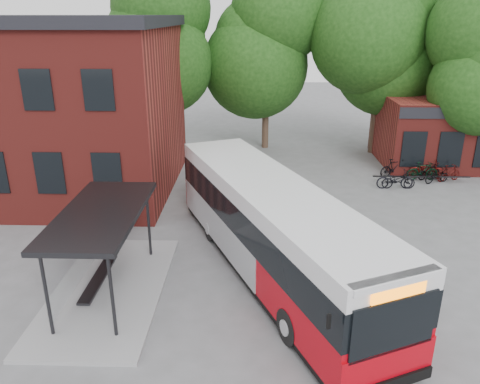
{
  "coord_description": "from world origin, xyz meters",
  "views": [
    {
      "loc": [
        0.18,
        -14.09,
        8.54
      ],
      "look_at": [
        -0.31,
        3.07,
        2.0
      ],
      "focal_mm": 35.0,
      "sensor_mm": 36.0,
      "label": 1
    }
  ],
  "objects_px": {
    "city_bus": "(272,230)",
    "bicycle_1": "(394,168)",
    "bicycle_4": "(427,170)",
    "bicycle_3": "(423,171)",
    "bicycle_0": "(395,179)",
    "bicycle_2": "(398,180)",
    "bicycle_6": "(437,176)",
    "bicycle_5": "(429,172)",
    "bus_shelter": "(105,252)",
    "bicycle_7": "(449,173)"
  },
  "relations": [
    {
      "from": "bicycle_2",
      "to": "bicycle_5",
      "type": "bearing_deg",
      "value": -55.21
    },
    {
      "from": "city_bus",
      "to": "bicycle_7",
      "type": "relative_size",
      "value": 8.3
    },
    {
      "from": "bicycle_1",
      "to": "bicycle_4",
      "type": "xyz_separation_m",
      "value": [
        1.73,
        -0.18,
        -0.04
      ]
    },
    {
      "from": "bus_shelter",
      "to": "bicycle_7",
      "type": "height_order",
      "value": "bus_shelter"
    },
    {
      "from": "bicycle_1",
      "to": "bicycle_4",
      "type": "bearing_deg",
      "value": -115.85
    },
    {
      "from": "bus_shelter",
      "to": "bicycle_1",
      "type": "distance_m",
      "value": 17.37
    },
    {
      "from": "bicycle_3",
      "to": "bicycle_6",
      "type": "xyz_separation_m",
      "value": [
        0.63,
        -0.45,
        -0.11
      ]
    },
    {
      "from": "bicycle_1",
      "to": "bicycle_3",
      "type": "height_order",
      "value": "bicycle_1"
    },
    {
      "from": "city_bus",
      "to": "bicycle_4",
      "type": "bearing_deg",
      "value": 25.81
    },
    {
      "from": "bicycle_2",
      "to": "bicycle_6",
      "type": "bearing_deg",
      "value": -68.75
    },
    {
      "from": "bicycle_0",
      "to": "bicycle_5",
      "type": "relative_size",
      "value": 1.29
    },
    {
      "from": "bicycle_3",
      "to": "bicycle_6",
      "type": "height_order",
      "value": "bicycle_3"
    },
    {
      "from": "bicycle_4",
      "to": "bicycle_7",
      "type": "bearing_deg",
      "value": -106.76
    },
    {
      "from": "bicycle_4",
      "to": "bicycle_6",
      "type": "distance_m",
      "value": 0.82
    },
    {
      "from": "bicycle_4",
      "to": "bus_shelter",
      "type": "bearing_deg",
      "value": 135.06
    },
    {
      "from": "bicycle_0",
      "to": "bicycle_2",
      "type": "distance_m",
      "value": 0.19
    },
    {
      "from": "bicycle_0",
      "to": "bicycle_7",
      "type": "distance_m",
      "value": 3.51
    },
    {
      "from": "bicycle_2",
      "to": "bicycle_7",
      "type": "relative_size",
      "value": 1.12
    },
    {
      "from": "bus_shelter",
      "to": "bicycle_1",
      "type": "height_order",
      "value": "bus_shelter"
    },
    {
      "from": "bicycle_2",
      "to": "bicycle_4",
      "type": "bearing_deg",
      "value": -50.88
    },
    {
      "from": "bus_shelter",
      "to": "bicycle_2",
      "type": "relative_size",
      "value": 4.06
    },
    {
      "from": "bicycle_1",
      "to": "bicycle_2",
      "type": "height_order",
      "value": "bicycle_1"
    },
    {
      "from": "bicycle_0",
      "to": "bicycle_3",
      "type": "height_order",
      "value": "bicycle_3"
    },
    {
      "from": "bicycle_3",
      "to": "bicycle_6",
      "type": "distance_m",
      "value": 0.78
    },
    {
      "from": "bicycle_1",
      "to": "bicycle_6",
      "type": "distance_m",
      "value": 2.24
    },
    {
      "from": "bicycle_1",
      "to": "bicycle_6",
      "type": "relative_size",
      "value": 1.17
    },
    {
      "from": "bicycle_0",
      "to": "bicycle_1",
      "type": "bearing_deg",
      "value": -16.53
    },
    {
      "from": "bicycle_0",
      "to": "bicycle_3",
      "type": "bearing_deg",
      "value": -55.56
    },
    {
      "from": "bicycle_4",
      "to": "city_bus",
      "type": "bearing_deg",
      "value": 144.77
    },
    {
      "from": "bicycle_4",
      "to": "bicycle_7",
      "type": "height_order",
      "value": "bicycle_4"
    },
    {
      "from": "bicycle_2",
      "to": "bicycle_3",
      "type": "relative_size",
      "value": 1.01
    },
    {
      "from": "city_bus",
      "to": "bicycle_3",
      "type": "distance_m",
      "value": 13.27
    },
    {
      "from": "bicycle_3",
      "to": "bicycle_4",
      "type": "relative_size",
      "value": 0.91
    },
    {
      "from": "city_bus",
      "to": "bicycle_1",
      "type": "height_order",
      "value": "city_bus"
    },
    {
      "from": "bicycle_0",
      "to": "bicycle_4",
      "type": "distance_m",
      "value": 2.79
    },
    {
      "from": "city_bus",
      "to": "bicycle_6",
      "type": "xyz_separation_m",
      "value": [
        9.24,
        9.58,
        -1.22
      ]
    },
    {
      "from": "bicycle_4",
      "to": "bicycle_5",
      "type": "xyz_separation_m",
      "value": [
        0.09,
        -0.18,
        -0.05
      ]
    },
    {
      "from": "bicycle_0",
      "to": "bicycle_5",
      "type": "bearing_deg",
      "value": -58.65
    },
    {
      "from": "city_bus",
      "to": "bicycle_5",
      "type": "xyz_separation_m",
      "value": [
        9.02,
        10.15,
        -1.18
      ]
    },
    {
      "from": "city_bus",
      "to": "bicycle_7",
      "type": "xyz_separation_m",
      "value": [
        9.99,
        9.89,
        -1.16
      ]
    },
    {
      "from": "bicycle_1",
      "to": "bicycle_3",
      "type": "xyz_separation_m",
      "value": [
        1.41,
        -0.48,
        -0.02
      ]
    },
    {
      "from": "city_bus",
      "to": "bicycle_6",
      "type": "height_order",
      "value": "city_bus"
    },
    {
      "from": "bicycle_0",
      "to": "bicycle_2",
      "type": "bearing_deg",
      "value": -93.34
    },
    {
      "from": "bicycle_3",
      "to": "bicycle_7",
      "type": "distance_m",
      "value": 1.39
    },
    {
      "from": "bicycle_5",
      "to": "bicycle_7",
      "type": "height_order",
      "value": "bicycle_7"
    },
    {
      "from": "bicycle_2",
      "to": "bicycle_6",
      "type": "xyz_separation_m",
      "value": [
        2.33,
        0.95,
        -0.05
      ]
    },
    {
      "from": "bus_shelter",
      "to": "bicycle_4",
      "type": "bearing_deg",
      "value": 39.45
    },
    {
      "from": "bicycle_1",
      "to": "bicycle_5",
      "type": "bearing_deg",
      "value": -121.09
    },
    {
      "from": "bus_shelter",
      "to": "bicycle_6",
      "type": "distance_m",
      "value": 18.32
    },
    {
      "from": "bus_shelter",
      "to": "city_bus",
      "type": "relative_size",
      "value": 0.55
    }
  ]
}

